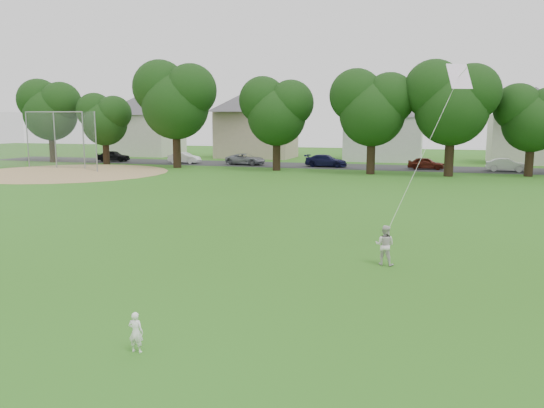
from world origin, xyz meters
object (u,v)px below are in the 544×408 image
(toddler, at_px, (136,332))
(baseball_backstop, at_px, (51,140))
(kite, at_px, (423,155))
(older_boy, at_px, (385,245))

(toddler, distance_m, baseball_backstop, 46.39)
(toddler, bearing_deg, kite, -123.73)
(baseball_backstop, bearing_deg, toddler, -48.61)
(kite, bearing_deg, older_boy, -132.57)
(older_boy, xyz_separation_m, baseball_backstop, (-34.83, 26.51, 2.11))
(older_boy, relative_size, baseball_backstop, 0.10)
(toddler, height_order, kite, kite)
(older_boy, distance_m, kite, 3.29)
(toddler, bearing_deg, older_boy, -121.51)
(older_boy, height_order, kite, kite)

